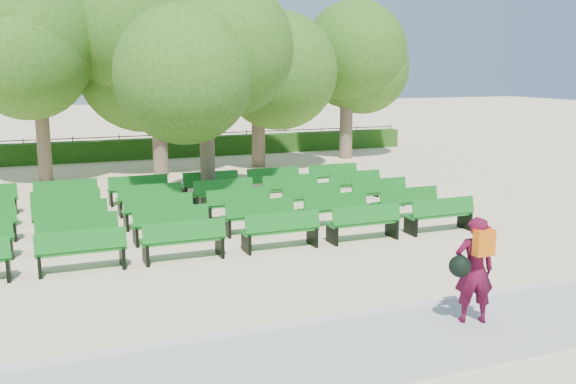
# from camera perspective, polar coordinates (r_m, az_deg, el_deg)

# --- Properties ---
(ground) EXTENTS (120.00, 120.00, 0.00)m
(ground) POSITION_cam_1_polar(r_m,az_deg,el_deg) (16.26, -4.69, -3.44)
(ground) COLOR beige
(paving) EXTENTS (30.00, 2.20, 0.06)m
(paving) POSITION_cam_1_polar(r_m,az_deg,el_deg) (9.79, 8.52, -13.33)
(paving) COLOR #B1B1AC
(paving) RESTS_ON ground
(curb) EXTENTS (30.00, 0.12, 0.10)m
(curb) POSITION_cam_1_polar(r_m,az_deg,el_deg) (10.70, 5.38, -10.95)
(curb) COLOR silver
(curb) RESTS_ON ground
(hedge) EXTENTS (26.00, 0.70, 0.90)m
(hedge) POSITION_cam_1_polar(r_m,az_deg,el_deg) (29.64, -12.70, 3.76)
(hedge) COLOR #245014
(hedge) RESTS_ON ground
(fence) EXTENTS (26.00, 0.10, 1.02)m
(fence) POSITION_cam_1_polar(r_m,az_deg,el_deg) (30.09, -12.79, 3.00)
(fence) COLOR black
(fence) RESTS_ON ground
(tree_line) EXTENTS (21.80, 6.80, 7.04)m
(tree_line) POSITION_cam_1_polar(r_m,az_deg,el_deg) (25.80, -11.24, 1.76)
(tree_line) COLOR #37681C
(tree_line) RESTS_ON ground
(bench_array) EXTENTS (1.79, 0.66, 1.11)m
(bench_array) POSITION_cam_1_polar(r_m,az_deg,el_deg) (17.12, -7.89, -2.45)
(bench_array) COLOR #136F1C
(bench_array) RESTS_ON ground
(tree_among) EXTENTS (4.35, 4.35, 6.03)m
(tree_among) POSITION_cam_1_polar(r_m,az_deg,el_deg) (18.84, -7.36, 10.94)
(tree_among) COLOR brown
(tree_among) RESTS_ON ground
(person) EXTENTS (0.85, 0.59, 1.71)m
(person) POSITION_cam_1_polar(r_m,az_deg,el_deg) (10.52, 16.16, -6.55)
(person) COLOR #4F0B24
(person) RESTS_ON ground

